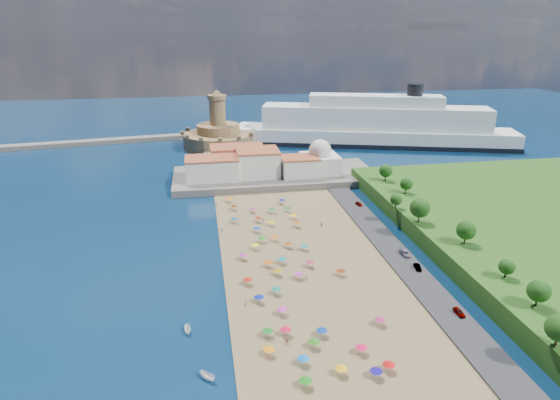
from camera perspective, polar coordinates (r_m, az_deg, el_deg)
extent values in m
plane|color=#071938|center=(142.83, 0.12, -6.56)|extent=(700.00, 700.00, 0.00)
cube|color=#59544C|center=(210.67, -0.60, 2.93)|extent=(90.00, 36.00, 3.00)
cube|color=#59544C|center=(242.10, -7.10, 5.03)|extent=(18.00, 70.00, 2.40)
cube|color=#59544C|center=(298.84, -26.80, 5.95)|extent=(199.03, 34.77, 2.60)
cube|color=silver|center=(202.70, -8.28, 3.78)|extent=(22.00, 14.00, 9.00)
cube|color=silver|center=(205.69, -2.73, 4.51)|extent=(18.00, 16.00, 11.00)
cube|color=silver|center=(205.20, 2.42, 4.04)|extent=(16.00, 12.00, 8.00)
cube|color=silver|center=(216.57, -5.23, 5.13)|extent=(24.00, 14.00, 10.00)
cube|color=silver|center=(211.18, 4.86, 4.46)|extent=(16.00, 16.00, 8.00)
sphere|color=silver|center=(209.62, 4.91, 6.03)|extent=(10.00, 10.00, 10.00)
cylinder|color=silver|center=(208.72, 4.94, 7.04)|extent=(1.20, 1.20, 1.60)
cylinder|color=#9D7C4E|center=(270.50, -7.48, 7.25)|extent=(40.00, 40.00, 8.00)
cylinder|color=#9D7C4E|center=(269.11, -7.54, 8.60)|extent=(24.00, 24.00, 5.00)
cylinder|color=#9D7C4E|center=(267.36, -7.63, 10.59)|extent=(9.00, 9.00, 14.00)
cylinder|color=#9D7C4E|center=(266.11, -7.72, 12.33)|extent=(10.40, 10.40, 2.40)
cone|color=#9D7C4E|center=(265.75, -7.75, 12.91)|extent=(6.00, 6.00, 3.00)
cube|color=black|center=(279.21, 11.21, 6.88)|extent=(160.12, 67.91, 2.57)
cube|color=white|center=(278.44, 11.26, 7.57)|extent=(159.04, 67.24, 9.54)
cube|color=white|center=(276.26, 11.42, 9.82)|extent=(127.36, 54.20, 12.71)
cube|color=white|center=(274.73, 11.56, 11.77)|extent=(75.34, 35.17, 6.36)
cylinder|color=black|center=(276.45, 16.14, 12.78)|extent=(8.48, 8.48, 6.36)
cylinder|color=gray|center=(164.12, -2.70, -2.39)|extent=(0.07, 0.07, 2.00)
cone|color=#A6240D|center=(163.78, -2.70, -2.10)|extent=(2.50, 2.50, 0.60)
cylinder|color=gray|center=(104.12, 9.89, -17.56)|extent=(0.07, 0.07, 2.00)
cone|color=#D8114C|center=(103.57, 9.92, -17.16)|extent=(2.50, 2.50, 0.60)
cylinder|color=gray|center=(164.01, -5.62, -2.48)|extent=(0.07, 0.07, 2.00)
cone|color=#0D5779|center=(163.67, -5.64, -2.19)|extent=(2.50, 2.50, 0.60)
cylinder|color=gray|center=(148.80, -2.23, -4.88)|extent=(0.07, 0.07, 2.00)
cone|color=#178217|center=(148.41, -2.24, -4.57)|extent=(2.50, 2.50, 0.60)
cylinder|color=gray|center=(138.65, -4.56, -6.93)|extent=(0.07, 0.07, 2.00)
cone|color=#A4238B|center=(138.24, -4.57, -6.60)|extent=(2.50, 2.50, 0.60)
cylinder|color=gray|center=(134.53, 3.64, -7.82)|extent=(0.07, 0.07, 2.00)
cone|color=#AE2550|center=(134.11, 3.64, -7.48)|extent=(2.50, 2.50, 0.60)
cylinder|color=gray|center=(171.73, -0.99, -1.31)|extent=(0.07, 0.07, 2.00)
cone|color=#136F23|center=(171.40, -1.00, -1.03)|extent=(2.50, 2.50, 0.60)
cylinder|color=gray|center=(118.73, -2.59, -11.97)|extent=(0.07, 0.07, 2.00)
cone|color=#0B1E9A|center=(118.25, -2.60, -11.60)|extent=(2.50, 2.50, 0.60)
cylinder|color=gray|center=(145.23, 1.03, -5.54)|extent=(0.07, 0.07, 2.00)
cone|color=#91410D|center=(144.84, 1.04, -5.22)|extent=(2.50, 2.50, 0.60)
cylinder|color=gray|center=(136.08, 0.23, -7.42)|extent=(0.07, 0.07, 2.00)
cone|color=#106895|center=(135.67, 0.23, -7.09)|extent=(2.50, 2.50, 0.60)
cylinder|color=gray|center=(130.99, 7.42, -8.79)|extent=(0.07, 0.07, 2.00)
cone|color=maroon|center=(130.56, 7.44, -8.45)|extent=(2.50, 2.50, 0.60)
cylinder|color=gray|center=(144.00, 3.00, -5.80)|extent=(0.07, 0.07, 2.00)
cone|color=#0F7F8B|center=(143.60, 3.00, -5.48)|extent=(2.50, 2.50, 0.60)
cylinder|color=gray|center=(104.45, 4.13, -17.12)|extent=(0.07, 0.07, 2.00)
cone|color=#247815|center=(103.91, 4.14, -16.73)|extent=(2.50, 2.50, 0.60)
cylinder|color=gray|center=(183.14, -6.22, -0.01)|extent=(0.07, 0.07, 2.00)
cone|color=orange|center=(182.82, -6.23, 0.25)|extent=(2.50, 2.50, 0.60)
cylinder|color=gray|center=(144.45, -3.09, -5.72)|extent=(0.07, 0.07, 2.00)
cone|color=#EEFF0D|center=(144.06, -3.10, -5.39)|extent=(2.50, 2.50, 0.60)
cylinder|color=gray|center=(100.98, 13.09, -19.22)|extent=(0.07, 0.07, 2.00)
cone|color=#B70E0E|center=(100.41, 13.14, -18.82)|extent=(2.50, 2.50, 0.60)
cylinder|color=gray|center=(107.82, 5.11, -15.79)|extent=(0.07, 0.07, 2.00)
cone|color=#0B3397|center=(107.29, 5.12, -15.41)|extent=(2.50, 2.50, 0.60)
cylinder|color=gray|center=(130.06, -0.32, -8.83)|extent=(0.07, 0.07, 2.00)
cone|color=#99770D|center=(129.62, -0.32, -8.49)|extent=(2.50, 2.50, 0.60)
cylinder|color=gray|center=(134.36, -1.44, -7.82)|extent=(0.07, 0.07, 2.00)
cone|color=#C55D08|center=(133.94, -1.45, -7.48)|extent=(2.50, 2.50, 0.60)
cylinder|color=gray|center=(102.31, -1.39, -17.99)|extent=(0.07, 0.07, 2.00)
cone|color=orange|center=(101.75, -1.40, -17.59)|extent=(2.50, 2.50, 0.60)
cylinder|color=gray|center=(149.66, -0.62, -4.71)|extent=(0.07, 0.07, 2.00)
cone|color=orange|center=(149.28, -0.62, -4.40)|extent=(2.50, 2.50, 0.60)
cylinder|color=gray|center=(166.28, 1.66, -2.06)|extent=(0.07, 0.07, 2.00)
cone|color=yellow|center=(165.94, 1.67, -1.77)|extent=(2.50, 2.50, 0.60)
cylinder|color=gray|center=(100.16, 2.84, -19.00)|extent=(0.07, 0.07, 2.00)
cone|color=blue|center=(99.59, 2.85, -18.59)|extent=(2.50, 2.50, 0.60)
cylinder|color=gray|center=(98.53, 7.43, -19.95)|extent=(0.07, 0.07, 2.00)
cone|color=#FBAD0D|center=(97.95, 7.46, -19.55)|extent=(2.50, 2.50, 0.60)
cylinder|color=gray|center=(159.70, 2.09, -3.05)|extent=(0.07, 0.07, 2.00)
cone|color=#C37208|center=(159.34, 2.10, -2.75)|extent=(2.50, 2.50, 0.60)
cylinder|color=gray|center=(113.08, 12.11, -14.30)|extent=(0.07, 0.07, 2.00)
cone|color=#AA2461|center=(112.57, 12.15, -13.92)|extent=(2.50, 2.50, 0.60)
cylinder|color=gray|center=(160.83, -1.10, -2.86)|extent=(0.07, 0.07, 2.00)
cone|color=#E5B30C|center=(160.47, -1.10, -2.57)|extent=(2.50, 2.50, 0.60)
cylinder|color=gray|center=(128.43, 2.30, -9.26)|extent=(0.07, 0.07, 2.00)
cone|color=#C92BA1|center=(127.99, 2.30, -8.91)|extent=(2.50, 2.50, 0.60)
cylinder|color=gray|center=(95.40, 3.12, -21.39)|extent=(0.07, 0.07, 2.00)
cone|color=#1B7E16|center=(94.80, 3.14, -20.98)|extent=(2.50, 2.50, 0.60)
cylinder|color=gray|center=(121.83, -0.48, -11.02)|extent=(0.07, 0.07, 2.00)
cone|color=#0D7A69|center=(121.37, -0.48, -10.66)|extent=(2.50, 2.50, 0.60)
cylinder|color=gray|center=(175.36, -5.65, -0.93)|extent=(0.07, 0.07, 2.00)
cone|color=maroon|center=(175.04, -5.66, -0.66)|extent=(2.50, 2.50, 0.60)
cylinder|color=gray|center=(126.10, -3.98, -9.90)|extent=(0.07, 0.07, 2.00)
cone|color=#A81E0D|center=(125.65, -3.99, -9.55)|extent=(2.50, 2.50, 0.60)
cylinder|color=gray|center=(172.22, -3.29, -1.27)|extent=(0.07, 0.07, 2.00)
cone|color=#BC287D|center=(171.89, -3.30, -0.99)|extent=(2.50, 2.50, 0.60)
cylinder|color=gray|center=(180.53, 0.26, -0.19)|extent=(0.07, 0.07, 2.00)
cone|color=#0A198C|center=(180.22, 0.26, 0.07)|extent=(2.50, 2.50, 0.60)
cylinder|color=gray|center=(99.01, 11.62, -20.02)|extent=(0.07, 0.07, 2.00)
cone|color=#180B94|center=(98.43, 11.66, -19.62)|extent=(2.50, 2.50, 0.60)
cylinder|color=gray|center=(107.69, 0.71, -15.75)|extent=(0.07, 0.07, 2.00)
cone|color=red|center=(107.16, 0.71, -15.36)|extent=(2.50, 2.50, 0.60)
cylinder|color=gray|center=(155.78, -2.84, -3.69)|extent=(0.07, 0.07, 2.00)
cone|color=#0E34B8|center=(155.41, -2.85, -3.38)|extent=(2.50, 2.50, 0.60)
cylinder|color=gray|center=(172.81, 0.95, -1.16)|extent=(0.07, 0.07, 2.00)
cone|color=#126A31|center=(172.49, 0.95, -0.88)|extent=(2.50, 2.50, 0.60)
cylinder|color=gray|center=(107.31, -1.52, -15.91)|extent=(0.07, 0.07, 2.00)
cone|color=#14751E|center=(106.78, -1.53, -15.52)|extent=(2.50, 2.50, 0.60)
cylinder|color=gray|center=(114.14, 0.25, -13.42)|extent=(0.07, 0.07, 2.00)
cone|color=#C029AA|center=(113.64, 0.25, -13.04)|extent=(2.50, 2.50, 0.60)
imported|color=tan|center=(128.82, 3.20, -9.26)|extent=(0.91, 0.70, 1.66)
imported|color=tan|center=(160.65, 5.08, -3.00)|extent=(1.38, 1.74, 1.85)
imported|color=tan|center=(179.58, -7.78, -0.54)|extent=(0.80, 1.12, 1.77)
imported|color=tan|center=(105.43, 0.88, -16.75)|extent=(1.66, 1.12, 1.72)
imported|color=tan|center=(117.64, -4.25, -12.39)|extent=(0.75, 0.81, 1.85)
imported|color=tan|center=(164.59, -2.04, -2.38)|extent=(0.84, 0.69, 1.61)
imported|color=tan|center=(179.02, 0.04, -0.40)|extent=(1.26, 1.35, 1.83)
imported|color=tan|center=(157.40, -7.09, -3.62)|extent=(1.25, 1.20, 1.71)
imported|color=white|center=(98.40, -8.82, -20.49)|extent=(3.73, 3.77, 1.49)
imported|color=white|center=(111.12, -11.19, -15.26)|extent=(1.66, 3.77, 1.42)
imported|color=gray|center=(138.15, 16.42, -7.84)|extent=(1.90, 4.03, 1.28)
imported|color=gray|center=(144.92, 14.98, -6.27)|extent=(2.26, 5.01, 1.42)
imported|color=gray|center=(180.61, 9.59, -0.46)|extent=(2.04, 3.87, 1.26)
imported|color=gray|center=(121.40, 21.01, -12.63)|extent=(1.64, 3.79, 1.27)
cylinder|color=#382314|center=(109.31, 30.64, -14.45)|extent=(0.50, 0.50, 2.95)
sphere|color=#14380F|center=(107.94, 30.90, -13.27)|extent=(5.31, 5.31, 5.31)
cylinder|color=#382314|center=(120.93, 28.81, -10.72)|extent=(0.50, 0.50, 2.81)
sphere|color=#14380F|center=(119.75, 29.01, -9.67)|extent=(5.06, 5.06, 5.06)
cylinder|color=#382314|center=(130.28, 25.79, -8.09)|extent=(0.50, 0.50, 2.20)
sphere|color=#14380F|center=(129.41, 25.93, -7.32)|extent=(3.97, 3.97, 3.97)
cylinder|color=#382314|center=(144.65, 21.61, -4.44)|extent=(0.50, 0.50, 3.07)
sphere|color=#14380F|center=(143.58, 21.75, -3.43)|extent=(5.53, 5.53, 5.53)
cylinder|color=#382314|center=(155.49, 16.57, -2.00)|extent=(0.50, 0.50, 3.50)
sphere|color=#14380F|center=(154.36, 16.68, -0.92)|extent=(6.31, 6.31, 6.31)
cylinder|color=#382314|center=(165.42, 13.91, -0.60)|extent=(0.50, 0.50, 2.33)
sphere|color=#14380F|center=(164.70, 13.97, 0.08)|extent=(4.20, 4.20, 4.20)
cylinder|color=#382314|center=(181.36, 15.09, 1.21)|extent=(0.50, 0.50, 2.64)
sphere|color=#14380F|center=(180.62, 15.16, 1.92)|extent=(4.75, 4.75, 4.75)
cylinder|color=#382314|center=(194.41, 12.71, 2.75)|extent=(0.50, 0.50, 2.93)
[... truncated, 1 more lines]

